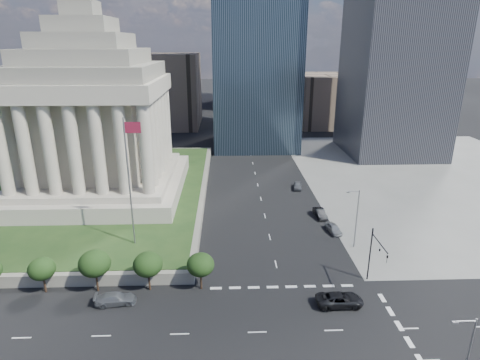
{
  "coord_description": "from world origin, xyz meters",
  "views": [
    {
      "loc": [
        -7.35,
        -33.26,
        31.93
      ],
      "look_at": [
        -5.69,
        14.0,
        15.69
      ],
      "focal_mm": 30.0,
      "sensor_mm": 36.0,
      "label": 1
    }
  ],
  "objects_px": {
    "parked_sedan_near": "(334,228)",
    "pickup_truck": "(340,300)",
    "street_lamp_north": "(356,215)",
    "parked_sedan_far": "(298,186)",
    "parked_sedan_mid": "(320,213)",
    "flagpole": "(130,176)",
    "street_lamp_south": "(465,360)",
    "war_memorial": "(91,99)",
    "suv_grey": "(116,299)",
    "traffic_signal_ne": "(375,253)"
  },
  "relations": [
    {
      "from": "street_lamp_south",
      "to": "street_lamp_north",
      "type": "relative_size",
      "value": 1.0
    },
    {
      "from": "war_memorial",
      "to": "pickup_truck",
      "type": "height_order",
      "value": "war_memorial"
    },
    {
      "from": "flagpole",
      "to": "street_lamp_south",
      "type": "relative_size",
      "value": 2.0
    },
    {
      "from": "flagpole",
      "to": "parked_sedan_mid",
      "type": "xyz_separation_m",
      "value": [
        32.39,
        13.09,
        -12.33
      ]
    },
    {
      "from": "street_lamp_north",
      "to": "parked_sedan_mid",
      "type": "distance_m",
      "value": 13.33
    },
    {
      "from": "parked_sedan_near",
      "to": "street_lamp_south",
      "type": "bearing_deg",
      "value": -95.47
    },
    {
      "from": "pickup_truck",
      "to": "street_lamp_south",
      "type": "bearing_deg",
      "value": -159.36
    },
    {
      "from": "flagpole",
      "to": "parked_sedan_mid",
      "type": "relative_size",
      "value": 4.18
    },
    {
      "from": "parked_sedan_mid",
      "to": "parked_sedan_near",
      "type": "bearing_deg",
      "value": -86.77
    },
    {
      "from": "war_memorial",
      "to": "suv_grey",
      "type": "distance_m",
      "value": 44.09
    },
    {
      "from": "parked_sedan_near",
      "to": "parked_sedan_mid",
      "type": "xyz_separation_m",
      "value": [
        -0.94,
        6.68,
        0.02
      ]
    },
    {
      "from": "pickup_truck",
      "to": "parked_sedan_far",
      "type": "relative_size",
      "value": 1.34
    },
    {
      "from": "street_lamp_south",
      "to": "parked_sedan_near",
      "type": "bearing_deg",
      "value": 92.87
    },
    {
      "from": "traffic_signal_ne",
      "to": "suv_grey",
      "type": "xyz_separation_m",
      "value": [
        -34.31,
        -2.7,
        -4.49
      ]
    },
    {
      "from": "war_memorial",
      "to": "parked_sedan_near",
      "type": "height_order",
      "value": "war_memorial"
    },
    {
      "from": "suv_grey",
      "to": "parked_sedan_far",
      "type": "height_order",
      "value": "parked_sedan_far"
    },
    {
      "from": "street_lamp_north",
      "to": "parked_sedan_far",
      "type": "bearing_deg",
      "value": 98.77
    },
    {
      "from": "flagpole",
      "to": "street_lamp_north",
      "type": "height_order",
      "value": "flagpole"
    },
    {
      "from": "traffic_signal_ne",
      "to": "parked_sedan_mid",
      "type": "distance_m",
      "value": 23.9
    },
    {
      "from": "street_lamp_south",
      "to": "parked_sedan_mid",
      "type": "xyz_separation_m",
      "value": [
        -2.76,
        43.09,
        -4.87
      ]
    },
    {
      "from": "war_memorial",
      "to": "parked_sedan_mid",
      "type": "xyz_separation_m",
      "value": [
        44.56,
        -10.91,
        -20.61
      ]
    },
    {
      "from": "street_lamp_north",
      "to": "suv_grey",
      "type": "xyz_separation_m",
      "value": [
        -35.13,
        -14.0,
        -4.9
      ]
    },
    {
      "from": "war_memorial",
      "to": "parked_sedan_mid",
      "type": "height_order",
      "value": "war_memorial"
    },
    {
      "from": "traffic_signal_ne",
      "to": "parked_sedan_far",
      "type": "height_order",
      "value": "traffic_signal_ne"
    },
    {
      "from": "traffic_signal_ne",
      "to": "parked_sedan_near",
      "type": "xyz_separation_m",
      "value": [
        -1.0,
        16.72,
        -4.48
      ]
    },
    {
      "from": "war_memorial",
      "to": "flagpole",
      "type": "relative_size",
      "value": 1.95
    },
    {
      "from": "war_memorial",
      "to": "parked_sedan_near",
      "type": "bearing_deg",
      "value": -21.13
    },
    {
      "from": "flagpole",
      "to": "traffic_signal_ne",
      "type": "height_order",
      "value": "flagpole"
    },
    {
      "from": "pickup_truck",
      "to": "suv_grey",
      "type": "distance_m",
      "value": 28.75
    },
    {
      "from": "parked_sedan_mid",
      "to": "parked_sedan_far",
      "type": "distance_m",
      "value": 16.05
    },
    {
      "from": "flagpole",
      "to": "parked_sedan_near",
      "type": "bearing_deg",
      "value": 10.9
    },
    {
      "from": "pickup_truck",
      "to": "parked_sedan_mid",
      "type": "bearing_deg",
      "value": -9.16
    },
    {
      "from": "pickup_truck",
      "to": "parked_sedan_near",
      "type": "distance_m",
      "value": 21.22
    },
    {
      "from": "war_memorial",
      "to": "pickup_truck",
      "type": "bearing_deg",
      "value": -43.11
    },
    {
      "from": "parked_sedan_near",
      "to": "pickup_truck",
      "type": "bearing_deg",
      "value": -110.81
    },
    {
      "from": "street_lamp_south",
      "to": "parked_sedan_mid",
      "type": "distance_m",
      "value": 43.46
    },
    {
      "from": "war_memorial",
      "to": "parked_sedan_far",
      "type": "distance_m",
      "value": 47.96
    },
    {
      "from": "traffic_signal_ne",
      "to": "parked_sedan_mid",
      "type": "bearing_deg",
      "value": 94.73
    },
    {
      "from": "flagpole",
      "to": "parked_sedan_far",
      "type": "bearing_deg",
      "value": 43.32
    },
    {
      "from": "pickup_truck",
      "to": "parked_sedan_mid",
      "type": "relative_size",
      "value": 1.26
    },
    {
      "from": "war_memorial",
      "to": "parked_sedan_near",
      "type": "distance_m",
      "value": 52.96
    },
    {
      "from": "traffic_signal_ne",
      "to": "street_lamp_south",
      "type": "xyz_separation_m",
      "value": [
        0.83,
        -19.7,
        0.41
      ]
    },
    {
      "from": "war_memorial",
      "to": "street_lamp_north",
      "type": "xyz_separation_m",
      "value": [
        47.33,
        -23.0,
        -15.74
      ]
    },
    {
      "from": "parked_sedan_near",
      "to": "war_memorial",
      "type": "bearing_deg",
      "value": 150.53
    },
    {
      "from": "flagpole",
      "to": "parked_sedan_far",
      "type": "relative_size",
      "value": 4.46
    },
    {
      "from": "flagpole",
      "to": "parked_sedan_mid",
      "type": "distance_m",
      "value": 37.05
    },
    {
      "from": "traffic_signal_ne",
      "to": "street_lamp_north",
      "type": "relative_size",
      "value": 0.8
    },
    {
      "from": "parked_sedan_near",
      "to": "parked_sedan_mid",
      "type": "distance_m",
      "value": 6.74
    },
    {
      "from": "suv_grey",
      "to": "parked_sedan_mid",
      "type": "height_order",
      "value": "parked_sedan_mid"
    },
    {
      "from": "traffic_signal_ne",
      "to": "street_lamp_north",
      "type": "xyz_separation_m",
      "value": [
        0.83,
        11.3,
        0.41
      ]
    }
  ]
}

